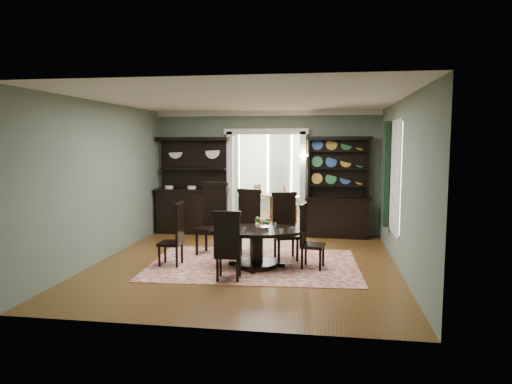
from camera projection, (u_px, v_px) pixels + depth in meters
room at (246, 179)px, 8.34m from camera, size 5.51×6.01×3.01m
parlor at (277, 166)px, 13.75m from camera, size 3.51×3.50×3.01m
doorway_trim at (266, 168)px, 11.24m from camera, size 2.08×0.25×2.57m
right_window at (391, 176)px, 8.81m from camera, size 0.15×1.47×2.12m
wall_sconce at (305, 157)px, 10.92m from camera, size 0.27×0.21×0.21m
rug at (254, 264)px, 8.39m from camera, size 3.92×2.75×0.01m
dining_table at (257, 240)px, 8.20m from camera, size 1.88×1.82×0.69m
centerpiece at (261, 226)px, 8.15m from camera, size 1.32×0.85×0.22m
chair_far_left at (213, 216)px, 9.19m from camera, size 0.63×0.61×1.44m
chair_far_mid at (248, 220)px, 9.14m from camera, size 0.56×0.54×1.31m
chair_far_right at (285, 224)px, 8.78m from camera, size 0.59×0.57×1.29m
chair_end_left at (176, 233)px, 8.25m from camera, size 0.42×0.45×1.16m
chair_end_right at (308, 234)px, 8.11m from camera, size 0.47×0.49×1.16m
chair_near at (228, 244)px, 7.31m from camera, size 0.46×0.44×1.16m
sideboard at (193, 199)px, 11.33m from camera, size 1.80×0.66×2.37m
welsh_dresser at (338, 201)px, 10.81m from camera, size 1.55×0.64×2.38m
parlor_table at (271, 203)px, 13.14m from camera, size 0.80×0.80×0.74m
parlor_chair_left at (254, 201)px, 13.27m from camera, size 0.47×0.46×1.02m
parlor_chair_right at (288, 202)px, 12.92m from camera, size 0.46×0.45×1.01m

